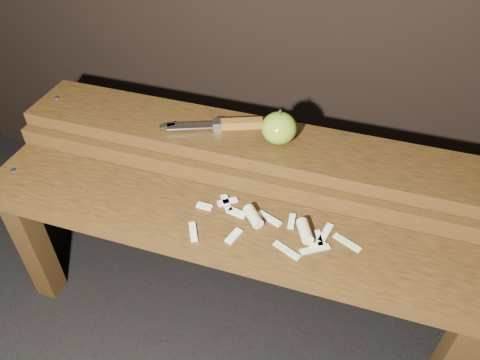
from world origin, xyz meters
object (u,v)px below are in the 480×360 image
(apple, at_px, (279,128))
(knife, at_px, (228,124))
(bench_front_tier, at_px, (224,245))
(bench_rear_tier, at_px, (253,164))

(apple, height_order, knife, apple)
(bench_front_tier, xyz_separation_m, knife, (-0.07, 0.25, 0.16))
(bench_front_tier, distance_m, apple, 0.30)
(bench_front_tier, relative_size, bench_rear_tier, 1.00)
(bench_front_tier, xyz_separation_m, apple, (0.06, 0.23, 0.18))
(knife, bearing_deg, apple, -6.27)
(bench_front_tier, height_order, bench_rear_tier, bench_rear_tier)
(bench_front_tier, bearing_deg, bench_rear_tier, 90.00)
(apple, bearing_deg, bench_front_tier, -104.77)
(apple, bearing_deg, knife, 173.73)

